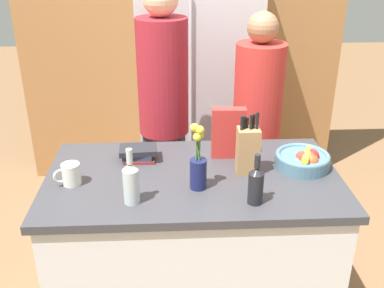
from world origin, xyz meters
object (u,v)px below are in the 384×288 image
bottle_oil (131,182)px  person_at_sink (164,108)px  coffee_mug (71,174)px  flower_vase (198,165)px  book_stack (139,153)px  fruit_bowl (303,159)px  cereal_box (229,133)px  bottle_vinegar (256,184)px  person_in_blue (257,123)px  refrigerator (198,78)px  knife_block (248,150)px

bottle_oil → person_at_sink: (0.13, 0.95, -0.02)m
coffee_mug → bottle_oil: (0.29, -0.17, 0.05)m
flower_vase → book_stack: (-0.29, 0.30, -0.08)m
bottle_oil → person_at_sink: size_ratio=0.15×
fruit_bowl → person_at_sink: bearing=136.3°
flower_vase → cereal_box: bearing=60.8°
bottle_vinegar → coffee_mug: bearing=166.3°
fruit_bowl → bottle_vinegar: bearing=-133.8°
coffee_mug → person_in_blue: person_in_blue is taller
cereal_box → person_in_blue: person_in_blue is taller
bottle_oil → person_in_blue: person_in_blue is taller
flower_vase → person_in_blue: bearing=62.5°
person_in_blue → bottle_oil: bearing=-129.2°
refrigerator → bottle_vinegar: size_ratio=8.46×
fruit_bowl → knife_block: size_ratio=0.86×
knife_block → bottle_oil: bearing=-155.6°
flower_vase → coffee_mug: (-0.59, 0.06, -0.06)m
coffee_mug → book_stack: size_ratio=0.61×
knife_block → bottle_vinegar: bearing=-91.9°
fruit_bowl → cereal_box: bearing=158.2°
flower_vase → cereal_box: (0.18, 0.32, 0.02)m
cereal_box → bottle_vinegar: bearing=-82.2°
knife_block → bottle_oil: knife_block is taller
fruit_bowl → bottle_oil: bottle_oil is taller
person_in_blue → refrigerator: bearing=113.7°
refrigerator → knife_block: bearing=-83.6°
bottle_vinegar → person_in_blue: person_in_blue is taller
bottle_oil → cereal_box: bearing=42.0°
coffee_mug → bottle_vinegar: bottle_vinegar is taller
fruit_bowl → knife_block: 0.30m
book_stack → bottle_vinegar: bottle_vinegar is taller
knife_block → flower_vase: size_ratio=0.98×
cereal_box → book_stack: 0.47m
book_stack → bottle_oil: (-0.01, -0.41, 0.07)m
knife_block → cereal_box: 0.19m
flower_vase → person_at_sink: (-0.16, 0.84, -0.04)m
refrigerator → knife_block: 1.39m
person_at_sink → bottle_vinegar: bearing=-54.4°
flower_vase → bottle_oil: 0.31m
knife_block → cereal_box: size_ratio=1.17×
flower_vase → bottle_oil: flower_vase is taller
flower_vase → bottle_vinegar: (0.24, -0.14, -0.03)m
person_at_sink → person_in_blue: size_ratio=1.11×
knife_block → cereal_box: bearing=111.9°
bottle_vinegar → person_at_sink: size_ratio=0.13×
refrigerator → bottle_oil: bearing=-103.3°
book_stack → refrigerator: bearing=72.7°
bottle_oil → flower_vase: bearing=20.2°
fruit_bowl → book_stack: (-0.82, 0.13, -0.01)m
knife_block → flower_vase: (-0.25, -0.14, -0.00)m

